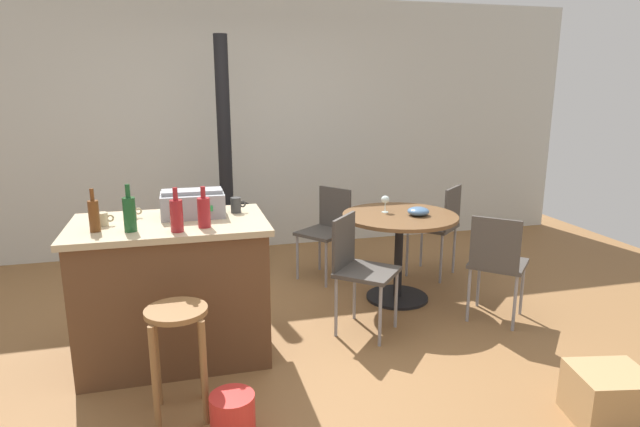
# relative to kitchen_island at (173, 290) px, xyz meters

# --- Properties ---
(ground_plane) EXTENTS (8.80, 8.80, 0.00)m
(ground_plane) POSITION_rel_kitchen_island_xyz_m (0.66, -0.07, -0.47)
(ground_plane) COLOR olive
(back_wall) EXTENTS (8.00, 0.10, 2.70)m
(back_wall) POSITION_rel_kitchen_island_xyz_m (0.66, 2.42, 0.88)
(back_wall) COLOR beige
(back_wall) RESTS_ON ground_plane
(kitchen_island) EXTENTS (1.24, 0.78, 0.94)m
(kitchen_island) POSITION_rel_kitchen_island_xyz_m (0.00, 0.00, 0.00)
(kitchen_island) COLOR brown
(kitchen_island) RESTS_ON ground_plane
(wooden_stool) EXTENTS (0.34, 0.34, 0.63)m
(wooden_stool) POSITION_rel_kitchen_island_xyz_m (0.02, -0.71, -0.01)
(wooden_stool) COLOR olive
(wooden_stool) RESTS_ON ground_plane
(dining_table) EXTENTS (0.96, 0.96, 0.75)m
(dining_table) POSITION_rel_kitchen_island_xyz_m (1.84, 0.53, 0.10)
(dining_table) COLOR black
(dining_table) RESTS_ON ground_plane
(folding_chair_near) EXTENTS (0.56, 0.56, 0.85)m
(folding_chair_near) POSITION_rel_kitchen_island_xyz_m (1.41, 1.22, 0.02)
(folding_chair_near) COLOR #47423D
(folding_chair_near) RESTS_ON ground_plane
(folding_chair_far) EXTENTS (0.56, 0.56, 0.87)m
(folding_chair_far) POSITION_rel_kitchen_island_xyz_m (1.31, 0.05, 0.04)
(folding_chair_far) COLOR #47423D
(folding_chair_far) RESTS_ON ground_plane
(folding_chair_left) EXTENTS (0.57, 0.57, 0.85)m
(folding_chair_left) POSITION_rel_kitchen_island_xyz_m (2.38, -0.08, 0.03)
(folding_chair_left) COLOR #47423D
(folding_chair_left) RESTS_ON ground_plane
(folding_chair_right) EXTENTS (0.56, 0.56, 0.88)m
(folding_chair_right) POSITION_rel_kitchen_island_xyz_m (2.43, 0.96, 0.06)
(folding_chair_right) COLOR #47423D
(folding_chair_right) RESTS_ON ground_plane
(wood_stove) EXTENTS (0.44, 0.45, 2.25)m
(wood_stove) POSITION_rel_kitchen_island_xyz_m (0.52, 1.72, 0.06)
(wood_stove) COLOR black
(wood_stove) RESTS_ON ground_plane
(toolbox) EXTENTS (0.41, 0.28, 0.18)m
(toolbox) POSITION_rel_kitchen_island_xyz_m (0.16, 0.11, 0.55)
(toolbox) COLOR gray
(toolbox) RESTS_ON kitchen_island
(bottle_0) EXTENTS (0.06, 0.06, 0.26)m
(bottle_0) POSITION_rel_kitchen_island_xyz_m (-0.42, -0.14, 0.57)
(bottle_0) COLOR #603314
(bottle_0) RESTS_ON kitchen_island
(bottle_1) EXTENTS (0.08, 0.08, 0.27)m
(bottle_1) POSITION_rel_kitchen_island_xyz_m (0.05, -0.26, 0.57)
(bottle_1) COLOR maroon
(bottle_1) RESTS_ON kitchen_island
(bottle_2) EXTENTS (0.08, 0.08, 0.26)m
(bottle_2) POSITION_rel_kitchen_island_xyz_m (0.22, -0.20, 0.57)
(bottle_2) COLOR maroon
(bottle_2) RESTS_ON kitchen_island
(bottle_3) EXTENTS (0.07, 0.07, 0.29)m
(bottle_3) POSITION_rel_kitchen_island_xyz_m (-0.22, -0.18, 0.58)
(bottle_3) COLOR #194C23
(bottle_3) RESTS_ON kitchen_island
(cup_0) EXTENTS (0.11, 0.07, 0.09)m
(cup_0) POSITION_rel_kitchen_island_xyz_m (-0.40, -0.01, 0.51)
(cup_0) COLOR tan
(cup_0) RESTS_ON kitchen_island
(cup_1) EXTENTS (0.11, 0.07, 0.11)m
(cup_1) POSITION_rel_kitchen_island_xyz_m (0.45, 0.14, 0.52)
(cup_1) COLOR #383838
(cup_1) RESTS_ON kitchen_island
(cup_2) EXTENTS (0.12, 0.08, 0.08)m
(cup_2) POSITION_rel_kitchen_island_xyz_m (-0.24, 0.16, 0.51)
(cup_2) COLOR tan
(cup_2) RESTS_ON kitchen_island
(wine_glass) EXTENTS (0.07, 0.07, 0.14)m
(wine_glass) POSITION_rel_kitchen_island_xyz_m (1.75, 0.64, 0.38)
(wine_glass) COLOR silver
(wine_glass) RESTS_ON dining_table
(serving_bowl) EXTENTS (0.18, 0.18, 0.07)m
(serving_bowl) POSITION_rel_kitchen_island_xyz_m (1.97, 0.46, 0.31)
(serving_bowl) COLOR #4C7099
(serving_bowl) RESTS_ON dining_table
(cardboard_box) EXTENTS (0.45, 0.42, 0.29)m
(cardboard_box) POSITION_rel_kitchen_island_xyz_m (2.27, -1.37, -0.33)
(cardboard_box) COLOR tan
(cardboard_box) RESTS_ON ground_plane
(plastic_bucket) EXTENTS (0.24, 0.24, 0.24)m
(plastic_bucket) POSITION_rel_kitchen_island_xyz_m (0.28, -0.98, -0.35)
(plastic_bucket) COLOR red
(plastic_bucket) RESTS_ON ground_plane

